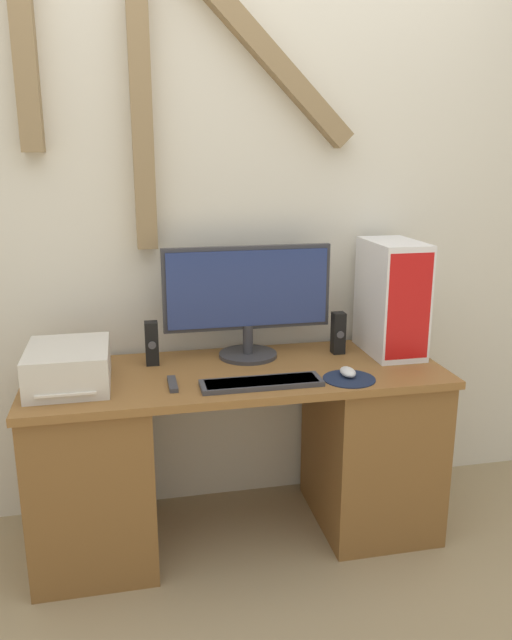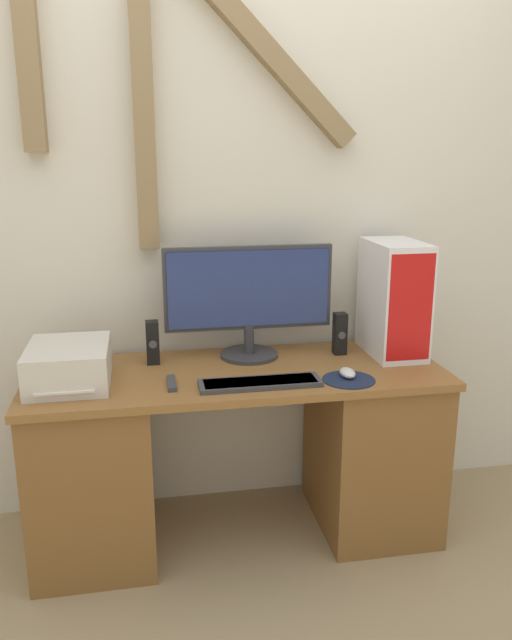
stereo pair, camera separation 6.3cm
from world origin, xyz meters
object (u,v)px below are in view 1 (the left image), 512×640
Objects in this scene: monitor at (248,295)px; computer_tower at (392,298)px; speaker_right at (338,333)px; printer at (69,367)px; mouse at (348,372)px; keyboard at (261,383)px; speaker_left at (152,343)px; remote_control at (173,384)px.

computer_tower is (0.60, -0.07, -0.02)m from monitor.
printer is at bearing -171.64° from speaker_right.
speaker_right is (0.06, 0.28, 0.07)m from mouse.
keyboard is 0.94× the size of computer_tower.
speaker_left is (0.31, 0.17, 0.02)m from printer.
printer is at bearing -174.44° from computer_tower.
monitor is 7.40× the size of mouse.
keyboard is 0.32m from remote_control.
printer is (-1.29, -0.13, -0.16)m from computer_tower.
keyboard is 0.71m from computer_tower.
speaker_left is (-0.99, 0.05, -0.15)m from computer_tower.
monitor reaches higher than remote_control.
monitor is at bearing 135.07° from mouse.
speaker_left and speaker_right have the same top height.
remote_control is at bearing 176.30° from mouse.
mouse is 0.53× the size of speaker_right.
speaker_right is (-0.22, 0.03, -0.15)m from computer_tower.
computer_tower is 2.69× the size of speaker_right.
speaker_right is 1.23× the size of remote_control.
mouse is 0.65m from remote_control.
mouse is 0.43m from computer_tower.
keyboard is 0.70m from printer.
monitor is at bearing 87.25° from keyboard.
speaker_right is (0.77, -0.01, 0.00)m from speaker_left.
remote_control is at bearing -140.22° from monitor.
speaker_left is 1.23× the size of remote_control.
monitor reaches higher than printer.
speaker_left reaches higher than remote_control.
monitor reaches higher than mouse.
monitor reaches higher than keyboard.
mouse is 0.53× the size of speaker_left.
printer is 2.04× the size of speaker_left.
monitor is at bearing 39.78° from remote_control.
remote_control is (-0.71, -0.24, -0.08)m from speaker_right.
monitor reaches higher than speaker_left.
speaker_right is at bearing 18.82° from remote_control.
keyboard is 0.50m from speaker_left.
remote_control is at bearing -77.17° from speaker_left.
printer is at bearing 166.91° from remote_control.
remote_control is at bearing -167.24° from computer_tower.
computer_tower is at bearing 42.49° from mouse.
keyboard is at bearing -156.20° from computer_tower.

